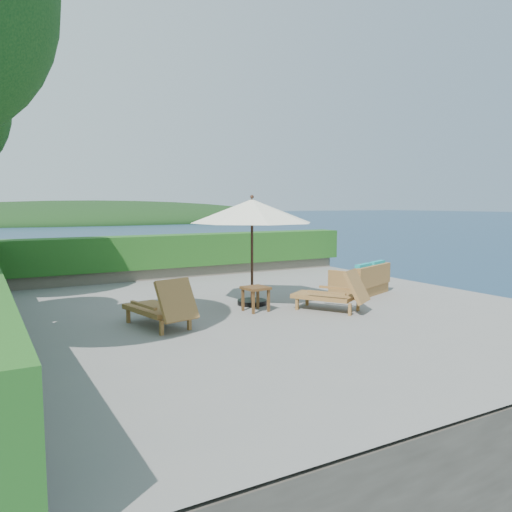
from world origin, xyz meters
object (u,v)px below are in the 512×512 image
lounge_right (334,293)px  wicker_loveseat (361,282)px  lounge_left (162,306)px  patio_umbrella (252,212)px  side_table (256,291)px

lounge_right → wicker_loveseat: lounge_right is taller
lounge_left → patio_umbrella: bearing=11.0°
lounge_left → side_table: lounge_left is taller
wicker_loveseat → patio_umbrella: bearing=153.9°
lounge_left → side_table: 2.28m
side_table → wicker_loveseat: bearing=7.4°
lounge_right → side_table: bearing=119.9°
lounge_left → side_table: (2.25, 0.40, 0.04)m
patio_umbrella → wicker_loveseat: 3.59m
side_table → lounge_left: bearing=-170.0°
lounge_right → lounge_left: bearing=142.0°
patio_umbrella → side_table: patio_umbrella is taller
lounge_left → wicker_loveseat: lounge_left is taller
lounge_right → patio_umbrella: bearing=97.6°
patio_umbrella → lounge_left: (-2.53, -1.07, -1.73)m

